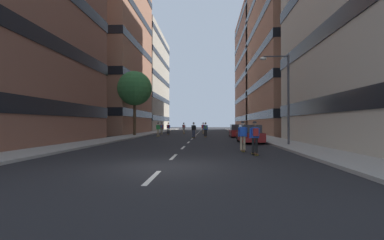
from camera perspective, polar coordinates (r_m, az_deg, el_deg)
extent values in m
plane|color=black|center=(35.61, 0.73, -3.37)|extent=(152.88, 152.88, 0.00)
cube|color=#9E9991|center=(39.90, -10.33, -2.97)|extent=(2.76, 70.07, 0.14)
cube|color=#9E9991|center=(39.23, 12.43, -3.00)|extent=(2.76, 70.07, 0.14)
cube|color=silver|center=(8.39, -8.48, -12.06)|extent=(0.16, 2.20, 0.01)
cube|color=silver|center=(13.26, -3.96, -7.87)|extent=(0.16, 2.20, 0.01)
cube|color=silver|center=(18.21, -1.92, -5.91)|extent=(0.16, 2.20, 0.01)
cube|color=silver|center=(23.17, -0.75, -4.80)|extent=(0.16, 2.20, 0.01)
cube|color=silver|center=(28.15, 0.00, -4.07)|extent=(0.16, 2.20, 0.01)
cube|color=silver|center=(33.14, 0.52, -3.56)|extent=(0.16, 2.20, 0.01)
cube|color=silver|center=(38.12, 0.91, -3.19)|extent=(0.16, 2.20, 0.01)
cube|color=silver|center=(43.12, 1.21, -2.90)|extent=(0.16, 2.20, 0.01)
cube|color=silver|center=(48.11, 1.44, -2.67)|extent=(0.16, 2.20, 0.01)
cube|color=silver|center=(53.10, 1.63, -2.49)|extent=(0.16, 2.20, 0.01)
cube|color=silver|center=(58.10, 1.79, -2.33)|extent=(0.16, 2.20, 0.01)
cube|color=silver|center=(63.10, 1.92, -2.20)|extent=(0.16, 2.20, 0.01)
cube|color=#9E6B51|center=(47.70, -21.46, 13.32)|extent=(17.34, 17.51, 26.34)
cube|color=black|center=(46.31, -21.52, 1.21)|extent=(17.46, 17.63, 1.10)
cube|color=black|center=(46.78, -21.49, 7.67)|extent=(17.46, 17.63, 1.10)
cube|color=black|center=(47.83, -21.46, 13.93)|extent=(17.46, 17.63, 1.10)
cube|color=black|center=(49.42, -21.43, 19.85)|extent=(17.46, 17.63, 1.10)
cube|color=#B2A893|center=(66.46, -13.82, 7.88)|extent=(17.34, 22.56, 23.10)
cube|color=black|center=(65.73, -13.84, 0.29)|extent=(17.46, 22.68, 1.10)
cube|color=black|center=(65.97, -13.83, 4.31)|extent=(17.46, 22.68, 1.10)
cube|color=black|center=(66.53, -13.82, 8.27)|extent=(17.46, 22.68, 1.10)
cube|color=black|center=(67.40, -13.81, 12.16)|extent=(17.46, 22.68, 1.10)
cube|color=black|center=(68.57, -13.80, 15.92)|extent=(17.46, 22.68, 1.10)
cube|color=#9E6B51|center=(48.06, 24.42, 20.06)|extent=(17.34, 22.10, 37.29)
cube|color=black|center=(44.97, 24.52, 0.81)|extent=(17.46, 22.22, 1.10)
cube|color=black|center=(45.33, 24.49, 6.71)|extent=(17.46, 22.22, 1.10)
cube|color=black|center=(46.16, 24.46, 12.46)|extent=(17.46, 22.22, 1.10)
cube|color=black|center=(47.43, 24.43, 17.95)|extent=(17.46, 22.22, 1.10)
cube|color=brown|center=(65.88, 17.87, 9.81)|extent=(17.34, 23.18, 27.28)
cube|color=black|center=(64.79, 17.90, 0.28)|extent=(17.46, 23.30, 1.10)
cube|color=black|center=(65.03, 17.89, 4.29)|extent=(17.46, 23.30, 1.10)
cube|color=black|center=(65.58, 17.87, 8.25)|extent=(17.46, 23.30, 1.10)
cube|color=black|center=(66.43, 17.86, 12.12)|extent=(17.46, 23.30, 1.10)
cube|color=black|center=(67.59, 17.84, 15.88)|extent=(17.46, 23.30, 1.10)
cube|color=black|center=(69.02, 17.83, 19.50)|extent=(17.46, 23.30, 1.10)
cube|color=maroon|center=(23.06, 12.27, -3.49)|extent=(1.80, 4.40, 0.70)
cube|color=#2D3338|center=(22.89, 12.32, -1.83)|extent=(1.60, 2.10, 0.64)
cylinder|color=black|center=(24.40, 9.88, -3.84)|extent=(0.22, 0.64, 0.64)
cylinder|color=black|center=(24.63, 13.59, -3.80)|extent=(0.22, 0.64, 0.64)
cylinder|color=black|center=(21.53, 10.75, -4.25)|extent=(0.22, 0.64, 0.64)
cylinder|color=black|center=(21.79, 14.94, -4.20)|extent=(0.22, 0.64, 0.64)
cube|color=maroon|center=(32.35, 9.72, -2.69)|extent=(1.80, 4.40, 0.70)
cube|color=#2D3338|center=(32.19, 9.75, -1.51)|extent=(1.60, 2.10, 0.64)
cylinder|color=black|center=(33.73, 8.10, -2.97)|extent=(0.22, 0.64, 0.64)
cylinder|color=black|center=(33.89, 10.80, -2.95)|extent=(0.22, 0.64, 0.64)
cylinder|color=black|center=(30.84, 8.54, -3.18)|extent=(0.22, 0.64, 0.64)
cylinder|color=black|center=(31.02, 11.49, -3.16)|extent=(0.22, 0.64, 0.64)
cylinder|color=#4C3823|center=(35.19, -12.20, 0.50)|extent=(0.36, 0.36, 4.49)
sphere|color=#387A3D|center=(35.47, -12.19, 6.65)|extent=(4.44, 4.44, 4.44)
cylinder|color=#3F3F44|center=(20.57, 19.96, 4.17)|extent=(0.16, 0.16, 6.50)
cylinder|color=#3F3F44|center=(20.84, 17.49, 12.88)|extent=(1.80, 0.10, 0.10)
ellipsoid|color=silver|center=(20.61, 15.00, 12.59)|extent=(0.50, 0.30, 0.24)
cube|color=brown|center=(14.39, 13.31, -6.97)|extent=(0.30, 0.92, 0.02)
cylinder|color=#D8BF4C|center=(14.70, 12.96, -7.03)|extent=(0.19, 0.09, 0.07)
cylinder|color=#D8BF4C|center=(14.09, 13.67, -7.30)|extent=(0.19, 0.09, 0.07)
cylinder|color=black|center=(14.32, 12.95, -5.35)|extent=(0.15, 0.15, 0.80)
cylinder|color=black|center=(14.37, 13.65, -5.33)|extent=(0.15, 0.15, 0.80)
cube|color=blue|center=(14.31, 13.29, -2.64)|extent=(0.34, 0.23, 0.55)
cylinder|color=blue|center=(14.30, 12.39, -2.76)|extent=(0.11, 0.24, 0.55)
cylinder|color=blue|center=(14.42, 14.08, -2.74)|extent=(0.11, 0.24, 0.55)
sphere|color=#997051|center=(14.32, 13.27, -0.82)|extent=(0.22, 0.22, 0.22)
sphere|color=black|center=(14.32, 13.27, -0.62)|extent=(0.21, 0.21, 0.21)
cube|color=#A52626|center=(14.13, 13.49, -2.55)|extent=(0.28, 0.19, 0.40)
cube|color=brown|center=(31.94, 2.92, -3.53)|extent=(0.26, 0.91, 0.02)
cylinder|color=#D8BF4C|center=(32.27, 2.97, -3.58)|extent=(0.18, 0.08, 0.07)
cylinder|color=#D8BF4C|center=(31.63, 2.88, -3.64)|extent=(0.18, 0.08, 0.07)
cylinder|color=black|center=(31.93, 2.76, -2.79)|extent=(0.15, 0.15, 0.80)
cylinder|color=black|center=(31.92, 3.08, -2.79)|extent=(0.15, 0.15, 0.80)
cube|color=blue|center=(31.91, 2.92, -1.58)|extent=(0.33, 0.22, 0.55)
cylinder|color=blue|center=(31.98, 2.53, -1.63)|extent=(0.11, 0.23, 0.55)
cylinder|color=blue|center=(31.94, 3.32, -1.63)|extent=(0.11, 0.23, 0.55)
sphere|color=tan|center=(31.93, 2.92, -0.76)|extent=(0.22, 0.22, 0.22)
sphere|color=black|center=(31.93, 2.92, -0.67)|extent=(0.21, 0.21, 0.21)
cube|color=#4C8C4C|center=(31.73, 2.90, -1.53)|extent=(0.27, 0.18, 0.40)
cube|color=brown|center=(34.09, -7.28, -3.35)|extent=(0.29, 0.92, 0.02)
cylinder|color=#D8BF4C|center=(34.40, -7.12, -3.40)|extent=(0.19, 0.09, 0.07)
cylinder|color=#D8BF4C|center=(33.79, -7.43, -3.45)|extent=(0.19, 0.09, 0.07)
cylinder|color=tan|center=(34.10, -7.42, -2.65)|extent=(0.15, 0.15, 0.80)
cylinder|color=tan|center=(34.05, -7.13, -2.65)|extent=(0.15, 0.15, 0.80)
cube|color=green|center=(34.06, -7.27, -1.52)|extent=(0.34, 0.23, 0.55)
cylinder|color=green|center=(34.17, -7.60, -1.56)|extent=(0.11, 0.24, 0.55)
cylinder|color=green|center=(34.05, -6.89, -1.57)|extent=(0.11, 0.24, 0.55)
sphere|color=#997051|center=(34.08, -7.26, -0.75)|extent=(0.22, 0.22, 0.22)
sphere|color=black|center=(34.08, -7.26, -0.67)|extent=(0.21, 0.21, 0.21)
cube|color=brown|center=(39.61, -5.08, -2.98)|extent=(0.20, 0.90, 0.02)
cylinder|color=#D8BF4C|center=(39.92, -5.01, -3.03)|extent=(0.18, 0.07, 0.07)
cylinder|color=#D8BF4C|center=(39.29, -5.15, -3.07)|extent=(0.18, 0.07, 0.07)
cylinder|color=black|center=(39.60, -5.21, -2.38)|extent=(0.14, 0.14, 0.80)
cylinder|color=black|center=(39.58, -4.95, -2.38)|extent=(0.14, 0.14, 0.80)
cube|color=blue|center=(39.58, -5.08, -1.41)|extent=(0.32, 0.20, 0.55)
cylinder|color=blue|center=(39.66, -5.38, -1.44)|extent=(0.09, 0.23, 0.55)
cylinder|color=blue|center=(39.60, -4.75, -1.45)|extent=(0.09, 0.23, 0.55)
sphere|color=#997051|center=(39.59, -5.07, -0.75)|extent=(0.22, 0.22, 0.22)
sphere|color=black|center=(39.59, -5.07, -0.68)|extent=(0.21, 0.21, 0.21)
cube|color=#A52626|center=(39.40, -5.12, -1.37)|extent=(0.26, 0.16, 0.40)
cube|color=brown|center=(29.93, 0.36, -3.72)|extent=(0.41, 0.92, 0.02)
cylinder|color=#D8BF4C|center=(30.23, 0.53, -3.78)|extent=(0.19, 0.11, 0.07)
cylinder|color=#D8BF4C|center=(29.62, 0.18, -3.84)|extent=(0.19, 0.11, 0.07)
cylinder|color=#2D334C|center=(29.93, 0.19, -2.93)|extent=(0.17, 0.17, 0.80)
cylinder|color=#2D334C|center=(29.88, 0.52, -2.93)|extent=(0.17, 0.17, 0.80)
cube|color=black|center=(29.89, 0.36, -1.64)|extent=(0.36, 0.27, 0.55)
cylinder|color=black|center=(30.00, -0.02, -1.69)|extent=(0.14, 0.24, 0.55)
cylinder|color=black|center=(29.87, 0.79, -1.69)|extent=(0.14, 0.24, 0.55)
sphere|color=beige|center=(29.90, 0.37, -0.77)|extent=(0.22, 0.22, 0.22)
sphere|color=black|center=(29.90, 0.37, -0.67)|extent=(0.21, 0.21, 0.21)
cube|color=brown|center=(40.67, -6.52, -2.92)|extent=(0.20, 0.90, 0.02)
cylinder|color=#D8BF4C|center=(40.99, -6.45, -2.97)|extent=(0.18, 0.07, 0.07)
cylinder|color=#D8BF4C|center=(40.36, -6.60, -3.00)|extent=(0.18, 0.07, 0.07)
cylinder|color=tan|center=(40.68, -6.65, -2.34)|extent=(0.14, 0.14, 0.80)
cylinder|color=tan|center=(40.65, -6.40, -2.34)|extent=(0.14, 0.14, 0.80)
cube|color=red|center=(40.65, -6.52, -1.39)|extent=(0.32, 0.20, 0.55)
cylinder|color=red|center=(40.73, -6.81, -1.42)|extent=(0.09, 0.23, 0.55)
cylinder|color=red|center=(40.66, -6.20, -1.42)|extent=(0.09, 0.23, 0.55)
sphere|color=tan|center=(40.66, -6.52, -0.74)|extent=(0.22, 0.22, 0.22)
sphere|color=black|center=(40.66, -6.52, -0.67)|extent=(0.21, 0.21, 0.21)
cube|color=#3F72BF|center=(40.47, -6.57, -1.35)|extent=(0.26, 0.16, 0.40)
cube|color=brown|center=(42.10, -1.77, -2.85)|extent=(0.21, 0.90, 0.02)
cylinder|color=#D8BF4C|center=(42.42, -1.73, -2.89)|extent=(0.18, 0.07, 0.07)
cylinder|color=#D8BF4C|center=(41.78, -1.81, -2.93)|extent=(0.18, 0.07, 0.07)
cylinder|color=tan|center=(42.10, -1.89, -2.29)|extent=(0.14, 0.14, 0.80)
cylinder|color=tan|center=(42.08, -1.65, -2.29)|extent=(0.14, 0.14, 0.80)
cube|color=white|center=(42.07, -1.77, -1.37)|extent=(0.32, 0.20, 0.55)
cylinder|color=white|center=(42.14, -2.06, -1.40)|extent=(0.09, 0.23, 0.55)
cylinder|color=white|center=(42.11, -1.47, -1.40)|extent=(0.09, 0.23, 0.55)
sphere|color=#997051|center=(42.09, -1.77, -0.75)|extent=(0.22, 0.22, 0.22)
sphere|color=black|center=(42.09, -1.77, -0.68)|extent=(0.21, 0.21, 0.21)
cube|color=#A52626|center=(41.89, -1.79, -1.33)|extent=(0.26, 0.16, 0.40)
cube|color=brown|center=(42.21, 2.40, -2.84)|extent=(0.23, 0.91, 0.02)
cylinder|color=#D8BF4C|center=(42.53, 2.39, -2.89)|extent=(0.18, 0.08, 0.07)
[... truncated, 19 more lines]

